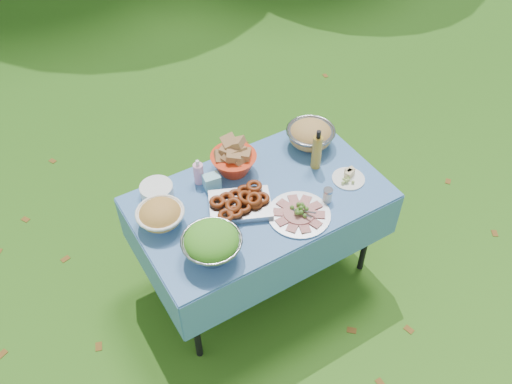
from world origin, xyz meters
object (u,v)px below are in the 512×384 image
picnic_table (259,238)px  salad_bowl (212,243)px  pasta_bowl_steel (310,134)px  charcuterie_platter (299,210)px  plate_stack (157,190)px  bread_bowl (234,159)px  oil_bottle (317,149)px

picnic_table → salad_bowl: bearing=-151.3°
salad_bowl → picnic_table: bearing=28.7°
pasta_bowl_steel → charcuterie_platter: pasta_bowl_steel is taller
plate_stack → picnic_table: bearing=-32.7°
bread_bowl → charcuterie_platter: size_ratio=0.78×
salad_bowl → charcuterie_platter: (0.55, -0.00, -0.06)m
picnic_table → bread_bowl: (-0.02, 0.27, 0.47)m
plate_stack → oil_bottle: oil_bottle is taller
picnic_table → salad_bowl: 0.70m
plate_stack → pasta_bowl_steel: pasta_bowl_steel is taller
picnic_table → pasta_bowl_steel: size_ratio=4.78×
bread_bowl → plate_stack: bearing=173.6°
plate_stack → oil_bottle: (0.93, -0.28, 0.10)m
pasta_bowl_steel → oil_bottle: (-0.09, -0.19, 0.06)m
bread_bowl → pasta_bowl_steel: bearing=-4.3°
salad_bowl → bread_bowl: (0.42, 0.51, -0.01)m
picnic_table → charcuterie_platter: size_ratio=4.07×
oil_bottle → plate_stack: bearing=163.1°
charcuterie_platter → picnic_table: bearing=115.0°
picnic_table → charcuterie_platter: charcuterie_platter is taller
plate_stack → charcuterie_platter: size_ratio=0.54×
picnic_table → bread_bowl: bread_bowl is taller
pasta_bowl_steel → picnic_table: bearing=-156.2°
salad_bowl → plate_stack: 0.57m
picnic_table → bread_bowl: 0.55m
plate_stack → bread_bowl: size_ratio=0.69×
bread_bowl → pasta_bowl_steel: size_ratio=0.92×
picnic_table → pasta_bowl_steel: (0.52, 0.23, 0.46)m
salad_bowl → bread_bowl: bearing=50.5°
salad_bowl → pasta_bowl_steel: bearing=26.1°
bread_bowl → charcuterie_platter: bearing=-75.6°
plate_stack → charcuterie_platter: 0.84m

